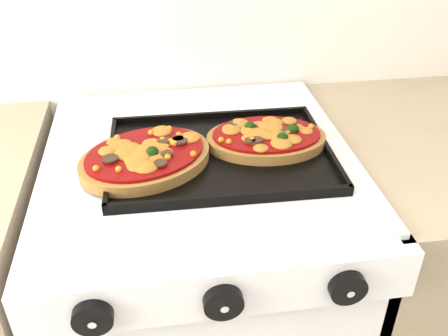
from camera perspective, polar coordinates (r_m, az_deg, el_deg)
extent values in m
cube|color=silver|center=(1.26, -2.27, -16.07)|extent=(0.60, 0.60, 0.91)
cube|color=silver|center=(0.76, -0.07, -13.98)|extent=(0.60, 0.02, 0.09)
cylinder|color=black|center=(0.75, -14.78, -16.24)|extent=(0.06, 0.02, 0.06)
cylinder|color=black|center=(0.74, -0.07, -15.13)|extent=(0.06, 0.02, 0.06)
cylinder|color=black|center=(0.78, 13.96, -13.16)|extent=(0.06, 0.02, 0.06)
cube|color=black|center=(0.94, -0.46, 1.76)|extent=(0.42, 0.31, 0.02)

